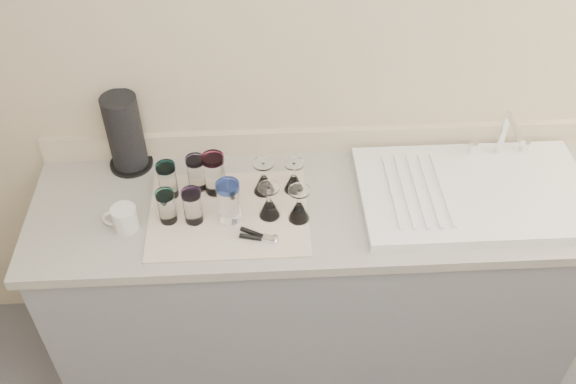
{
  "coord_description": "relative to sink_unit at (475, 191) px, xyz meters",
  "views": [
    {
      "loc": [
        -0.21,
        -0.42,
        2.49
      ],
      "look_at": [
        -0.12,
        1.15,
        1.0
      ],
      "focal_mm": 40.0,
      "sensor_mm": 36.0,
      "label": 1
    }
  ],
  "objects": [
    {
      "name": "counter_unit",
      "position": [
        -0.55,
        -0.0,
        -0.47
      ],
      "size": [
        2.06,
        0.62,
        0.9
      ],
      "color": "slate",
      "rests_on": "ground"
    },
    {
      "name": "sink_unit",
      "position": [
        0.0,
        0.0,
        0.0
      ],
      "size": [
        0.82,
        0.5,
        0.22
      ],
      "color": "white",
      "rests_on": "counter_unit"
    },
    {
      "name": "dish_towel",
      "position": [
        -0.88,
        -0.05,
        -0.02
      ],
      "size": [
        0.55,
        0.42,
        0.01
      ],
      "primitive_type": "cube",
      "color": "silver",
      "rests_on": "counter_unit"
    },
    {
      "name": "tumbler_teal",
      "position": [
        -1.09,
        0.06,
        0.06
      ],
      "size": [
        0.07,
        0.07,
        0.14
      ],
      "color": "white",
      "rests_on": "dish_towel"
    },
    {
      "name": "tumbler_cyan",
      "position": [
        -0.99,
        0.09,
        0.06
      ],
      "size": [
        0.07,
        0.07,
        0.14
      ],
      "color": "white",
      "rests_on": "dish_towel"
    },
    {
      "name": "tumbler_purple",
      "position": [
        -0.93,
        0.07,
        0.07
      ],
      "size": [
        0.08,
        0.08,
        0.16
      ],
      "color": "white",
      "rests_on": "dish_towel"
    },
    {
      "name": "tumbler_magenta",
      "position": [
        -1.08,
        -0.07,
        0.05
      ],
      "size": [
        0.06,
        0.06,
        0.13
      ],
      "color": "white",
      "rests_on": "dish_towel"
    },
    {
      "name": "tumbler_blue",
      "position": [
        -1.0,
        -0.08,
        0.06
      ],
      "size": [
        0.07,
        0.07,
        0.13
      ],
      "color": "white",
      "rests_on": "dish_towel"
    },
    {
      "name": "tumbler_lavender",
      "position": [
        -0.87,
        -0.08,
        0.07
      ],
      "size": [
        0.08,
        0.08,
        0.16
      ],
      "color": "white",
      "rests_on": "dish_towel"
    },
    {
      "name": "goblet_back_left",
      "position": [
        -0.75,
        0.05,
        0.03
      ],
      "size": [
        0.08,
        0.08,
        0.13
      ],
      "color": "white",
      "rests_on": "dish_towel"
    },
    {
      "name": "goblet_back_right",
      "position": [
        -0.65,
        0.06,
        0.03
      ],
      "size": [
        0.07,
        0.07,
        0.13
      ],
      "color": "white",
      "rests_on": "dish_towel"
    },
    {
      "name": "goblet_front_left",
      "position": [
        -0.74,
        -0.07,
        0.03
      ],
      "size": [
        0.07,
        0.07,
        0.13
      ],
      "color": "white",
      "rests_on": "dish_towel"
    },
    {
      "name": "goblet_front_right",
      "position": [
        -0.64,
        -0.09,
        0.03
      ],
      "size": [
        0.07,
        0.07,
        0.13
      ],
      "color": "white",
      "rests_on": "dish_towel"
    },
    {
      "name": "can_opener",
      "position": [
        -0.78,
        -0.18,
        -0.0
      ],
      "size": [
        0.13,
        0.08,
        0.02
      ],
      "color": "silver",
      "rests_on": "dish_towel"
    },
    {
      "name": "white_mug",
      "position": [
        -1.23,
        -0.09,
        0.02
      ],
      "size": [
        0.12,
        0.09,
        0.09
      ],
      "color": "silver",
      "rests_on": "counter_unit"
    },
    {
      "name": "paper_towel_roll",
      "position": [
        -1.25,
        0.24,
        0.13
      ],
      "size": [
        0.16,
        0.16,
        0.3
      ],
      "color": "black",
      "rests_on": "counter_unit"
    }
  ]
}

